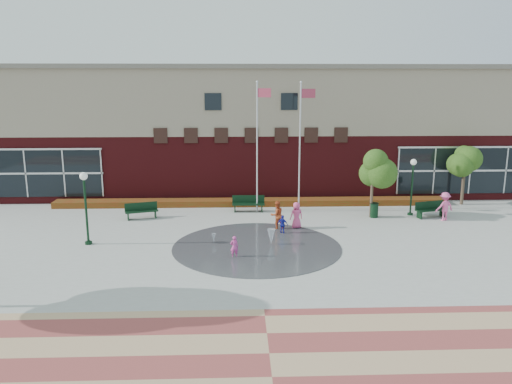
{
  "coord_description": "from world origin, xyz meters",
  "views": [
    {
      "loc": [
        -0.9,
        -20.66,
        8.07
      ],
      "look_at": [
        0.0,
        4.0,
        2.6
      ],
      "focal_mm": 35.0,
      "sensor_mm": 36.0,
      "label": 1
    }
  ],
  "objects_px": {
    "flagpole_right": "(301,140)",
    "child_splash": "(234,247)",
    "flagpole_left": "(258,141)",
    "trash_can": "(374,210)",
    "bench_left": "(142,214)"
  },
  "relations": [
    {
      "from": "flagpole_left",
      "to": "flagpole_right",
      "type": "height_order",
      "value": "flagpole_left"
    },
    {
      "from": "flagpole_left",
      "to": "child_splash",
      "type": "height_order",
      "value": "flagpole_left"
    },
    {
      "from": "flagpole_left",
      "to": "child_splash",
      "type": "bearing_deg",
      "value": -78.54
    },
    {
      "from": "flagpole_left",
      "to": "flagpole_right",
      "type": "relative_size",
      "value": 1.0
    },
    {
      "from": "bench_left",
      "to": "trash_can",
      "type": "xyz_separation_m",
      "value": [
        14.02,
        -0.2,
        0.15
      ]
    },
    {
      "from": "trash_can",
      "to": "child_splash",
      "type": "height_order",
      "value": "child_splash"
    },
    {
      "from": "flagpole_right",
      "to": "child_splash",
      "type": "xyz_separation_m",
      "value": [
        -4.14,
        -8.78,
        -4.01
      ]
    },
    {
      "from": "bench_left",
      "to": "child_splash",
      "type": "bearing_deg",
      "value": -67.94
    },
    {
      "from": "flagpole_right",
      "to": "child_splash",
      "type": "relative_size",
      "value": 7.81
    },
    {
      "from": "flagpole_left",
      "to": "bench_left",
      "type": "relative_size",
      "value": 4.07
    },
    {
      "from": "flagpole_right",
      "to": "bench_left",
      "type": "relative_size",
      "value": 4.06
    },
    {
      "from": "flagpole_right",
      "to": "child_splash",
      "type": "distance_m",
      "value": 10.5
    },
    {
      "from": "flagpole_left",
      "to": "trash_can",
      "type": "height_order",
      "value": "flagpole_left"
    },
    {
      "from": "flagpole_right",
      "to": "child_splash",
      "type": "height_order",
      "value": "flagpole_right"
    },
    {
      "from": "flagpole_right",
      "to": "trash_can",
      "type": "bearing_deg",
      "value": -30.15
    }
  ]
}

